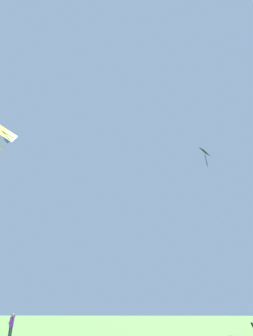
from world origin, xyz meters
The scene contains 3 objects.
kite_blue_delta centered at (-15.19, 18.74, 17.47)m, with size 1.57×11.45×18.18m.
kite_black_large centered at (7.71, 41.49, 25.66)m, with size 3.47×5.30×27.53m.
person_with_spool centered at (-10.95, 17.43, 1.03)m, with size 0.54×0.28×1.71m.
Camera 1 is at (-0.08, -4.73, 1.76)m, focal length 31.88 mm.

